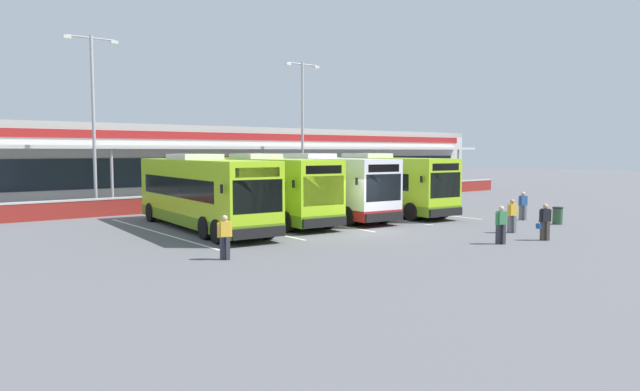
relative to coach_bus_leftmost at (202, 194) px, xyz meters
name	(u,v)px	position (x,y,z in m)	size (l,w,h in m)	color
ground_plane	(368,231)	(6.16, -5.58, -1.79)	(200.00, 200.00, 0.00)	#56565B
terminal_building	(156,162)	(6.16, 21.33, 1.23)	(70.00, 13.00, 6.00)	#B7B7B2
red_barrier_wall	(226,200)	(6.16, 8.92, -1.23)	(60.00, 0.40, 1.10)	maroon
coach_bus_leftmost	(202,194)	(0.00, 0.00, 0.00)	(3.63, 12.30, 3.78)	#9ED11E
coach_bus_left_centre	(264,189)	(4.29, 1.04, 0.00)	(3.63, 12.30, 3.78)	#9ED11E
coach_bus_centre	(319,187)	(8.11, 0.94, 0.00)	(3.63, 12.30, 3.78)	silver
coach_bus_right_centre	(376,185)	(12.37, 0.45, 0.00)	(3.63, 12.30, 3.78)	#9ED11E
bay_stripe_far_west	(157,232)	(-2.24, 0.42, -1.78)	(0.14, 13.00, 0.01)	silver
bay_stripe_west	(233,225)	(1.96, 0.42, -1.78)	(0.14, 13.00, 0.01)	silver
bay_stripe_mid_west	(297,219)	(6.16, 0.42, -1.78)	(0.14, 13.00, 0.01)	silver
bay_stripe_centre	(353,214)	(10.36, 0.42, -1.78)	(0.14, 13.00, 0.01)	silver
bay_stripe_mid_east	(400,210)	(14.56, 0.42, -1.78)	(0.14, 13.00, 0.01)	silver
pedestrian_with_handbag	(545,221)	(10.26, -12.53, -0.93)	(0.62, 0.51, 1.62)	#4C4238
pedestrian_in_dark_coat	(512,215)	(11.17, -10.29, -0.91)	(0.54, 0.36, 1.62)	slate
pedestrian_child	(225,236)	(-3.03, -7.90, -0.91)	(0.54, 0.36, 1.62)	#33333D
pedestrian_near_bin	(523,205)	(16.15, -7.68, -0.91)	(0.53, 0.39, 1.62)	slate
pedestrian_approaching_bus	(501,224)	(7.86, -11.96, -0.91)	(0.54, 0.36, 1.62)	#33333D
lamp_post_west	(93,113)	(-2.06, 10.64, 4.50)	(3.24, 0.28, 11.00)	#9E9EA3
lamp_post_centre	(302,122)	(14.47, 11.30, 4.50)	(3.24, 0.28, 11.00)	#9E9EA3
litter_bin	(558,216)	(15.97, -9.90, -1.32)	(0.54, 0.54, 0.93)	#2D5133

